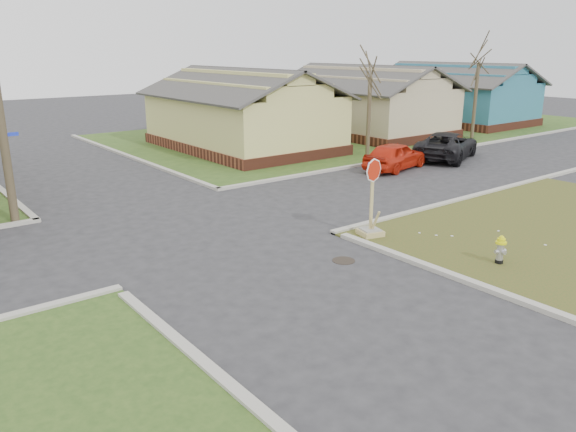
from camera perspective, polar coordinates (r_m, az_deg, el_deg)
ground at (r=14.85m, az=-1.90°, el=-5.90°), size 120.00×120.00×0.00m
verge_far_right at (r=42.20m, az=8.11°, el=8.81°), size 37.00×19.00×0.05m
curbs at (r=18.89m, az=-10.83°, el=-1.18°), size 80.00×40.00×0.12m
manhole at (r=15.80m, az=5.67°, el=-4.52°), size 0.64×0.64×0.01m
side_house_yellow at (r=33.17m, az=-4.72°, el=10.56°), size 7.60×11.60×4.70m
side_house_tan at (r=39.50m, az=7.75°, el=11.45°), size 7.60×11.60×4.70m
side_house_teal at (r=47.12m, az=16.54°, el=11.75°), size 7.60×11.60×4.70m
tree_mid_right at (r=30.85m, az=8.20°, el=9.92°), size 0.22×0.22×4.20m
tree_far_right at (r=38.77m, az=18.48°, el=11.02°), size 0.22×0.22×4.76m
fire_hydrant at (r=16.33m, az=20.78°, el=-3.06°), size 0.30×0.30×0.80m
stop_sign at (r=17.72m, az=8.43°, el=-0.30°), size 0.70×0.68×2.46m
red_sedan at (r=27.92m, az=10.83°, el=6.03°), size 4.22×2.38×1.36m
dark_pickup at (r=31.31m, az=15.81°, el=6.92°), size 5.72×4.21×1.44m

